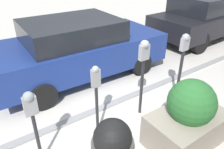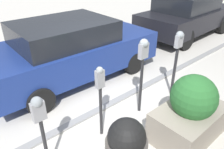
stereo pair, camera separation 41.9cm
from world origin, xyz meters
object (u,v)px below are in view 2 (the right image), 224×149
(parked_car_rear, at_px, (187,14))
(parking_meter_middle, at_px, (143,60))
(planter_box, at_px, (190,113))
(parking_meter_nearest, at_px, (40,117))
(parking_meter_second, at_px, (100,89))
(parking_meter_fourth, at_px, (178,50))
(parked_car_middle, at_px, (70,49))

(parked_car_rear, bearing_deg, parking_meter_middle, -158.60)
(parking_meter_middle, distance_m, planter_box, 1.27)
(parking_meter_nearest, distance_m, parking_meter_second, 1.08)
(parking_meter_middle, height_order, parking_meter_fourth, parking_meter_middle)
(parking_meter_fourth, bearing_deg, parking_meter_nearest, 179.92)
(parking_meter_nearest, relative_size, parking_meter_middle, 0.82)
(parking_meter_second, bearing_deg, parked_car_middle, 70.89)
(parking_meter_second, height_order, parking_meter_fourth, parking_meter_fourth)
(parking_meter_middle, bearing_deg, parking_meter_nearest, -178.67)
(parking_meter_middle, bearing_deg, parking_meter_second, -179.45)
(parked_car_rear, bearing_deg, parking_meter_fourth, -152.75)
(parking_meter_nearest, bearing_deg, planter_box, -24.70)
(parking_meter_nearest, height_order, parking_meter_second, parking_meter_second)
(parking_meter_second, xyz_separation_m, parking_meter_fourth, (2.12, -0.04, 0.12))
(parking_meter_second, bearing_deg, parking_meter_nearest, -177.92)
(parking_meter_middle, xyz_separation_m, parked_car_middle, (-0.27, 2.23, -0.40))
(parking_meter_nearest, bearing_deg, parking_meter_fourth, -0.08)
(parking_meter_nearest, height_order, parked_car_rear, parked_car_rear)
(planter_box, xyz_separation_m, parked_car_middle, (-0.37, 3.30, 0.28))
(parked_car_middle, bearing_deg, parking_meter_fourth, -58.18)
(parking_meter_fourth, distance_m, parked_car_rear, 4.64)
(parking_meter_nearest, bearing_deg, parking_meter_second, 2.08)
(parking_meter_nearest, bearing_deg, parking_meter_middle, 1.33)
(parking_meter_second, distance_m, parking_meter_middle, 1.07)
(planter_box, bearing_deg, parked_car_rear, 32.97)
(parking_meter_second, height_order, planter_box, parking_meter_second)
(parking_meter_nearest, relative_size, parked_car_rear, 0.29)
(parking_meter_second, bearing_deg, parking_meter_fourth, -1.17)
(parked_car_rear, bearing_deg, parked_car_middle, 177.88)
(planter_box, bearing_deg, parking_meter_middle, 95.39)
(parking_meter_fourth, relative_size, parked_car_rear, 0.33)
(parked_car_middle, relative_size, parked_car_rear, 0.97)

